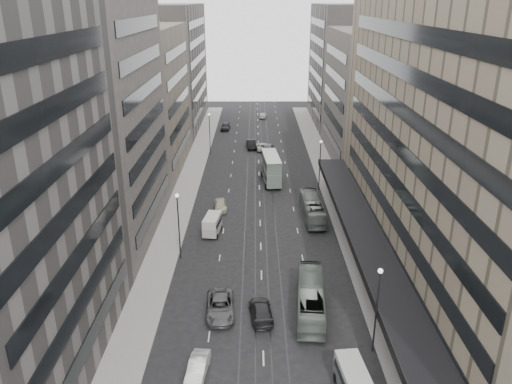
{
  "coord_description": "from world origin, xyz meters",
  "views": [
    {
      "loc": [
        -0.72,
        -41.14,
        29.22
      ],
      "look_at": [
        -0.59,
        19.41,
        5.65
      ],
      "focal_mm": 35.0,
      "sensor_mm": 36.0,
      "label": 1
    }
  ],
  "objects_px": {
    "vw_microbus": "(353,380)",
    "sedan_1": "(198,367)",
    "panel_van": "(212,224)",
    "bus_near": "(311,298)",
    "sedan_2": "(220,307)",
    "double_decker": "(271,168)",
    "bus_far": "(312,208)"
  },
  "relations": [
    {
      "from": "vw_microbus",
      "to": "sedan_1",
      "type": "distance_m",
      "value": 12.64
    },
    {
      "from": "panel_van",
      "to": "sedan_1",
      "type": "relative_size",
      "value": 1.03
    },
    {
      "from": "bus_near",
      "to": "sedan_2",
      "type": "bearing_deg",
      "value": 8.11
    },
    {
      "from": "sedan_2",
      "to": "bus_near",
      "type": "bearing_deg",
      "value": -0.71
    },
    {
      "from": "double_decker",
      "to": "sedan_2",
      "type": "height_order",
      "value": "double_decker"
    },
    {
      "from": "bus_far",
      "to": "sedan_1",
      "type": "relative_size",
      "value": 2.51
    },
    {
      "from": "panel_van",
      "to": "sedan_1",
      "type": "height_order",
      "value": "panel_van"
    },
    {
      "from": "vw_microbus",
      "to": "sedan_2",
      "type": "xyz_separation_m",
      "value": [
        -11.1,
        10.8,
        -0.59
      ]
    },
    {
      "from": "sedan_1",
      "to": "double_decker",
      "type": "bearing_deg",
      "value": 87.01
    },
    {
      "from": "bus_near",
      "to": "vw_microbus",
      "type": "height_order",
      "value": "bus_near"
    },
    {
      "from": "double_decker",
      "to": "sedan_1",
      "type": "xyz_separation_m",
      "value": [
        -7.48,
        -46.36,
        -1.89
      ]
    },
    {
      "from": "sedan_2",
      "to": "vw_microbus",
      "type": "bearing_deg",
      "value": -47.81
    },
    {
      "from": "bus_near",
      "to": "sedan_1",
      "type": "relative_size",
      "value": 2.6
    },
    {
      "from": "vw_microbus",
      "to": "sedan_1",
      "type": "bearing_deg",
      "value": 163.75
    },
    {
      "from": "bus_far",
      "to": "sedan_2",
      "type": "height_order",
      "value": "bus_far"
    },
    {
      "from": "panel_van",
      "to": "sedan_2",
      "type": "distance_m",
      "value": 18.12
    },
    {
      "from": "bus_far",
      "to": "sedan_2",
      "type": "xyz_separation_m",
      "value": [
        -11.54,
        -23.16,
        -0.65
      ]
    },
    {
      "from": "double_decker",
      "to": "sedan_2",
      "type": "xyz_separation_m",
      "value": [
        -6.15,
        -37.81,
        -1.76
      ]
    },
    {
      "from": "bus_far",
      "to": "panel_van",
      "type": "relative_size",
      "value": 2.44
    },
    {
      "from": "panel_van",
      "to": "bus_far",
      "type": "bearing_deg",
      "value": 28.63
    },
    {
      "from": "vw_microbus",
      "to": "bus_near",
      "type": "bearing_deg",
      "value": 94.75
    },
    {
      "from": "panel_van",
      "to": "bus_near",
      "type": "bearing_deg",
      "value": -49.51
    },
    {
      "from": "sedan_1",
      "to": "bus_near",
      "type": "bearing_deg",
      "value": 47.4
    },
    {
      "from": "bus_near",
      "to": "panel_van",
      "type": "distance_m",
      "value": 20.78
    },
    {
      "from": "panel_van",
      "to": "sedan_2",
      "type": "bearing_deg",
      "value": -75.02
    },
    {
      "from": "double_decker",
      "to": "vw_microbus",
      "type": "height_order",
      "value": "double_decker"
    },
    {
      "from": "bus_near",
      "to": "double_decker",
      "type": "relative_size",
      "value": 1.23
    },
    {
      "from": "bus_near",
      "to": "bus_far",
      "type": "xyz_separation_m",
      "value": [
        2.58,
        22.71,
        -0.06
      ]
    },
    {
      "from": "bus_far",
      "to": "sedan_1",
      "type": "height_order",
      "value": "bus_far"
    },
    {
      "from": "bus_near",
      "to": "bus_far",
      "type": "distance_m",
      "value": 22.85
    },
    {
      "from": "sedan_1",
      "to": "sedan_2",
      "type": "xyz_separation_m",
      "value": [
        1.32,
        8.56,
        0.13
      ]
    },
    {
      "from": "sedan_1",
      "to": "sedan_2",
      "type": "bearing_deg",
      "value": 87.39
    }
  ]
}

